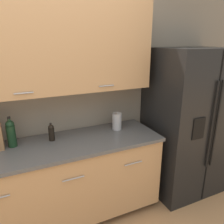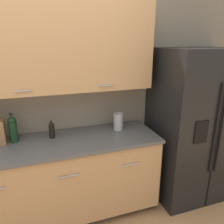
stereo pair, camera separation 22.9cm
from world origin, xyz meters
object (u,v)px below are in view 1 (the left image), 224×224
(oil_bottle, at_px, (51,132))
(steel_canister, at_px, (117,121))
(wine_bottle, at_px, (11,133))
(refrigerator, at_px, (188,122))

(oil_bottle, bearing_deg, steel_canister, -0.86)
(wine_bottle, bearing_deg, steel_canister, -1.74)
(wine_bottle, xyz_separation_m, oil_bottle, (0.36, -0.02, -0.05))
(oil_bottle, bearing_deg, wine_bottle, 176.51)
(oil_bottle, xyz_separation_m, steel_canister, (0.73, -0.01, 0.01))
(wine_bottle, height_order, oil_bottle, wine_bottle)
(wine_bottle, distance_m, oil_bottle, 0.37)
(steel_canister, bearing_deg, refrigerator, -9.61)
(steel_canister, bearing_deg, oil_bottle, 179.14)
(wine_bottle, distance_m, steel_canister, 1.09)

